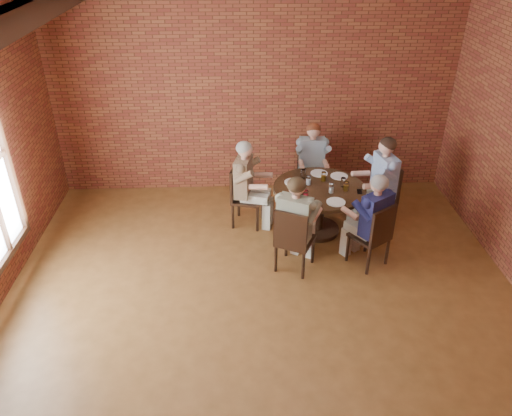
{
  "coord_description": "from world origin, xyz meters",
  "views": [
    {
      "loc": [
        -0.29,
        -4.34,
        4.16
      ],
      "look_at": [
        -0.07,
        1.0,
        1.01
      ],
      "focal_mm": 35.0,
      "sensor_mm": 36.0,
      "label": 1
    }
  ],
  "objects_px": {
    "chair_d": "(293,238)",
    "smartphone": "(360,192)",
    "diner_a": "(380,183)",
    "chair_b": "(311,170)",
    "diner_d": "(296,224)",
    "diner_b": "(312,164)",
    "chair_c": "(242,194)",
    "chair_a": "(384,192)",
    "chair_e": "(375,234)",
    "dining_table": "(319,200)",
    "diner_e": "(371,221)",
    "diner_c": "(247,184)"
  },
  "relations": [
    {
      "from": "dining_table",
      "to": "chair_e",
      "type": "relative_size",
      "value": 1.42
    },
    {
      "from": "chair_a",
      "to": "diner_b",
      "type": "distance_m",
      "value": 1.27
    },
    {
      "from": "chair_a",
      "to": "diner_a",
      "type": "height_order",
      "value": "diner_a"
    },
    {
      "from": "chair_a",
      "to": "chair_b",
      "type": "distance_m",
      "value": 1.31
    },
    {
      "from": "diner_b",
      "to": "diner_e",
      "type": "xyz_separation_m",
      "value": [
        0.54,
        -1.79,
        0.01
      ]
    },
    {
      "from": "diner_a",
      "to": "diner_e",
      "type": "distance_m",
      "value": 1.08
    },
    {
      "from": "diner_b",
      "to": "chair_c",
      "type": "xyz_separation_m",
      "value": [
        -1.15,
        -0.68,
        -0.15
      ]
    },
    {
      "from": "diner_e",
      "to": "smartphone",
      "type": "distance_m",
      "value": 0.67
    },
    {
      "from": "chair_d",
      "to": "smartphone",
      "type": "height_order",
      "value": "chair_d"
    },
    {
      "from": "diner_b",
      "to": "diner_e",
      "type": "distance_m",
      "value": 1.87
    },
    {
      "from": "diner_c",
      "to": "smartphone",
      "type": "distance_m",
      "value": 1.65
    },
    {
      "from": "diner_a",
      "to": "diner_d",
      "type": "bearing_deg",
      "value": -63.5
    },
    {
      "from": "dining_table",
      "to": "smartphone",
      "type": "relative_size",
      "value": 9.93
    },
    {
      "from": "diner_e",
      "to": "chair_c",
      "type": "bearing_deg",
      "value": -67.66
    },
    {
      "from": "dining_table",
      "to": "smartphone",
      "type": "xyz_separation_m",
      "value": [
        0.55,
        -0.16,
        0.23
      ]
    },
    {
      "from": "diner_c",
      "to": "smartphone",
      "type": "height_order",
      "value": "diner_c"
    },
    {
      "from": "chair_c",
      "to": "diner_c",
      "type": "height_order",
      "value": "diner_c"
    },
    {
      "from": "dining_table",
      "to": "smartphone",
      "type": "bearing_deg",
      "value": -16.47
    },
    {
      "from": "chair_c",
      "to": "chair_d",
      "type": "distance_m",
      "value": 1.41
    },
    {
      "from": "diner_d",
      "to": "diner_b",
      "type": "bearing_deg",
      "value": -77.58
    },
    {
      "from": "chair_a",
      "to": "chair_e",
      "type": "height_order",
      "value": "chair_a"
    },
    {
      "from": "dining_table",
      "to": "diner_c",
      "type": "height_order",
      "value": "diner_c"
    },
    {
      "from": "chair_d",
      "to": "chair_e",
      "type": "height_order",
      "value": "chair_d"
    },
    {
      "from": "diner_a",
      "to": "smartphone",
      "type": "relative_size",
      "value": 10.46
    },
    {
      "from": "chair_e",
      "to": "smartphone",
      "type": "bearing_deg",
      "value": -119.15
    },
    {
      "from": "diner_a",
      "to": "chair_e",
      "type": "xyz_separation_m",
      "value": [
        -0.32,
        -1.09,
        -0.19
      ]
    },
    {
      "from": "chair_d",
      "to": "chair_e",
      "type": "xyz_separation_m",
      "value": [
        1.1,
        0.07,
        -0.01
      ]
    },
    {
      "from": "chair_a",
      "to": "chair_d",
      "type": "distance_m",
      "value": 1.91
    },
    {
      "from": "diner_e",
      "to": "diner_d",
      "type": "bearing_deg",
      "value": -31.07
    },
    {
      "from": "chair_e",
      "to": "chair_a",
      "type": "bearing_deg",
      "value": -144.95
    },
    {
      "from": "diner_b",
      "to": "chair_c",
      "type": "bearing_deg",
      "value": -148.0
    },
    {
      "from": "chair_b",
      "to": "diner_d",
      "type": "height_order",
      "value": "diner_d"
    },
    {
      "from": "diner_c",
      "to": "smartphone",
      "type": "bearing_deg",
      "value": -90.82
    },
    {
      "from": "diner_a",
      "to": "chair_c",
      "type": "distance_m",
      "value": 2.07
    },
    {
      "from": "dining_table",
      "to": "chair_d",
      "type": "distance_m",
      "value": 1.08
    },
    {
      "from": "smartphone",
      "to": "chair_c",
      "type": "bearing_deg",
      "value": 173.82
    },
    {
      "from": "chair_a",
      "to": "diner_e",
      "type": "bearing_deg",
      "value": -35.59
    },
    {
      "from": "diner_a",
      "to": "chair_b",
      "type": "height_order",
      "value": "diner_a"
    },
    {
      "from": "chair_b",
      "to": "diner_c",
      "type": "xyz_separation_m",
      "value": [
        -1.07,
        -0.79,
        0.17
      ]
    },
    {
      "from": "diner_a",
      "to": "smartphone",
      "type": "xyz_separation_m",
      "value": [
        -0.39,
        -0.35,
        0.05
      ]
    },
    {
      "from": "chair_d",
      "to": "chair_e",
      "type": "distance_m",
      "value": 1.1
    },
    {
      "from": "chair_c",
      "to": "chair_a",
      "type": "bearing_deg",
      "value": -77.89
    },
    {
      "from": "chair_b",
      "to": "diner_b",
      "type": "bearing_deg",
      "value": -90.0
    },
    {
      "from": "diner_c",
      "to": "chair_d",
      "type": "distance_m",
      "value": 1.36
    },
    {
      "from": "dining_table",
      "to": "chair_a",
      "type": "relative_size",
      "value": 1.37
    },
    {
      "from": "chair_b",
      "to": "diner_b",
      "type": "height_order",
      "value": "diner_b"
    },
    {
      "from": "diner_c",
      "to": "diner_d",
      "type": "height_order",
      "value": "diner_d"
    },
    {
      "from": "diner_d",
      "to": "chair_b",
      "type": "bearing_deg",
      "value": -77.03
    },
    {
      "from": "chair_c",
      "to": "chair_d",
      "type": "height_order",
      "value": "chair_d"
    },
    {
      "from": "chair_b",
      "to": "diner_c",
      "type": "relative_size",
      "value": 0.69
    }
  ]
}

